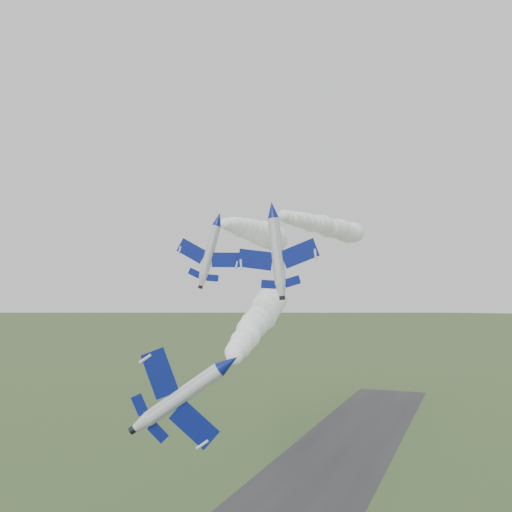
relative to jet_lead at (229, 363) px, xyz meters
The scene contains 6 objects.
jet_lead is the anchor object (origin of this frame).
smoke_trail_jet_lead 34.32m from the jet_lead, 106.00° to the left, with size 5.71×63.07×5.71m, color white, non-canonical shape.
jet_pair_left 34.24m from the jet_lead, 117.15° to the left, with size 9.51×11.60×3.53m.
smoke_trail_jet_pair_left 60.10m from the jet_lead, 108.76° to the left, with size 5.85×52.31×5.85m, color white, non-canonical shape.
jet_pair_right 32.35m from the jet_lead, 100.72° to the left, with size 11.69×14.09×3.53m.
smoke_trail_jet_pair_right 67.42m from the jet_lead, 95.52° to the left, with size 5.13×68.48×5.13m, color white, non-canonical shape.
Camera 1 is at (30.41, -58.46, 36.82)m, focal length 40.00 mm.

